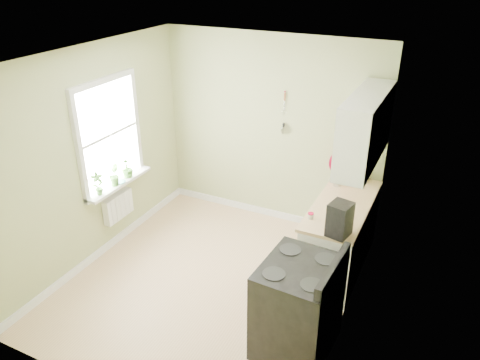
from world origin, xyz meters
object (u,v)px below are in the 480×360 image
at_px(stand_mixer, 359,168).
at_px(kettle, 338,180).
at_px(coffee_maker, 339,220).
at_px(stove, 298,307).

height_order(stand_mixer, kettle, stand_mixer).
bearing_deg(coffee_maker, stove, -99.71).
xyz_separation_m(stove, stand_mixer, (0.02, 2.25, 0.57)).
relative_size(stove, stand_mixer, 2.87).
bearing_deg(stand_mixer, stove, -90.46).
relative_size(stand_mixer, coffee_maker, 1.03).
bearing_deg(stove, stand_mixer, 89.54).
distance_m(stove, stand_mixer, 2.32).
xyz_separation_m(stand_mixer, kettle, (-0.20, -0.32, -0.08)).
distance_m(stand_mixer, kettle, 0.38).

